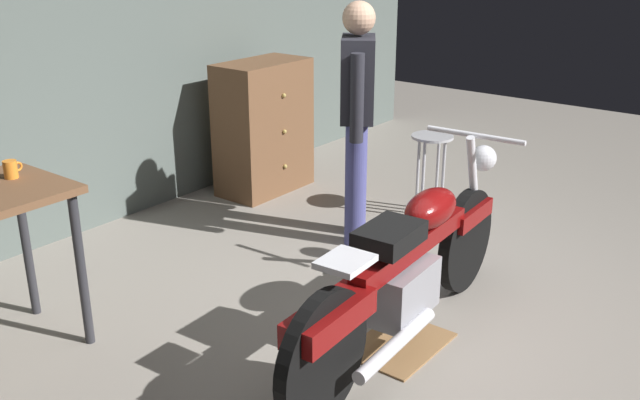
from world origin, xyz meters
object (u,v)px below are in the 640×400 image
Objects in this scene: motorcycle at (409,266)px; mug_orange_travel at (11,169)px; person_standing at (357,113)px; wooden_dresser at (264,127)px; shop_stool at (432,153)px.

motorcycle reaches higher than mug_orange_travel.
person_standing reaches higher than wooden_dresser.
wooden_dresser is at bearing 104.21° from shop_stool.
person_standing is (0.98, 1.03, 0.48)m from motorcycle.
shop_stool is 6.24× the size of mug_orange_travel.
shop_stool is 1.45m from wooden_dresser.
motorcycle is 1.91m from shop_stool.
mug_orange_travel is at bearing 163.65° from shop_stool.
motorcycle is 21.35× the size of mug_orange_travel.
person_standing is 16.28× the size of mug_orange_travel.
person_standing is 0.87m from shop_stool.
wooden_dresser is at bearing 55.29° from motorcycle.
motorcycle is at bearing -55.32° from mug_orange_travel.
person_standing reaches higher than mug_orange_travel.
shop_stool is (0.74, -0.19, -0.43)m from person_standing.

